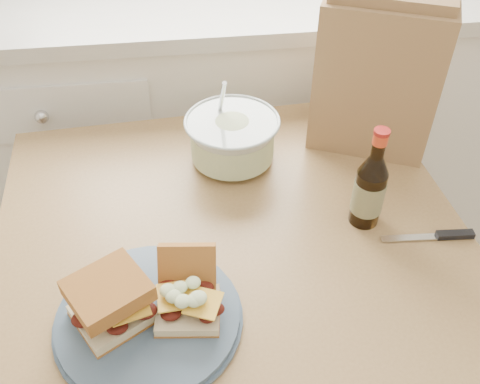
{
  "coord_description": "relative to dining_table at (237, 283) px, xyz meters",
  "views": [
    {
      "loc": [
        -0.14,
        0.2,
        1.52
      ],
      "look_at": [
        -0.05,
        0.94,
        0.84
      ],
      "focal_mm": 40.0,
      "sensor_mm": 36.0,
      "label": 1
    }
  ],
  "objects": [
    {
      "name": "knife",
      "position": [
        0.4,
        -0.03,
        0.12
      ],
      "size": [
        0.18,
        0.03,
        0.01
      ],
      "rotation": [
        0.0,
        0.0,
        -0.07
      ],
      "color": "silver",
      "rests_on": "dining_table"
    },
    {
      "name": "dining_table",
      "position": [
        0.0,
        0.0,
        0.0
      ],
      "size": [
        0.97,
        0.97,
        0.76
      ],
      "rotation": [
        0.0,
        0.0,
        0.06
      ],
      "color": "#A7814E",
      "rests_on": "ground"
    },
    {
      "name": "sandwich_right",
      "position": [
        -0.1,
        -0.13,
        0.16
      ],
      "size": [
        0.11,
        0.15,
        0.09
      ],
      "rotation": [
        0.0,
        0.0,
        -0.12
      ],
      "color": "beige",
      "rests_on": "plate"
    },
    {
      "name": "plate",
      "position": [
        -0.17,
        -0.15,
        0.12
      ],
      "size": [
        0.3,
        0.3,
        0.02
      ],
      "primitive_type": "cylinder",
      "color": "#455A70",
      "rests_on": "dining_table"
    },
    {
      "name": "paper_bag",
      "position": [
        0.35,
        0.31,
        0.28
      ],
      "size": [
        0.31,
        0.26,
        0.34
      ],
      "primitive_type": "cube",
      "rotation": [
        0.0,
        0.0,
        -0.42
      ],
      "color": "#9C794B",
      "rests_on": "dining_table"
    },
    {
      "name": "beer_bottle",
      "position": [
        0.26,
        0.04,
        0.19
      ],
      "size": [
        0.06,
        0.06,
        0.22
      ],
      "rotation": [
        0.0,
        0.0,
        -0.32
      ],
      "color": "black",
      "rests_on": "dining_table"
    },
    {
      "name": "coleslaw_bowl",
      "position": [
        0.02,
        0.26,
        0.16
      ],
      "size": [
        0.21,
        0.21,
        0.21
      ],
      "color": "silver",
      "rests_on": "dining_table"
    },
    {
      "name": "sandwich_left",
      "position": [
        -0.22,
        -0.14,
        0.17
      ],
      "size": [
        0.15,
        0.15,
        0.09
      ],
      "rotation": [
        0.0,
        0.0,
        0.54
      ],
      "color": "beige",
      "rests_on": "plate"
    },
    {
      "name": "cabinet_run",
      "position": [
        0.06,
        0.82,
        -0.18
      ],
      "size": [
        2.5,
        0.64,
        0.94
      ],
      "color": "white",
      "rests_on": "ground"
    }
  ]
}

